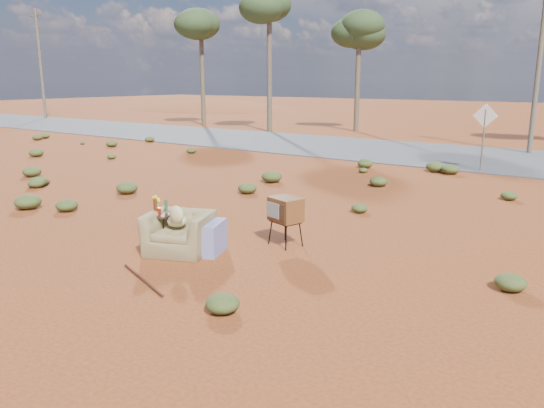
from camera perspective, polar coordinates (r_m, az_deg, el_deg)
The scene contains 14 objects.
ground at distance 8.83m, azimuth -8.59°, elevation -6.35°, with size 140.00×140.00×0.00m, color #93451D.
highway at distance 21.94m, azimuth 19.63°, elevation 4.86°, with size 140.00×7.00×0.04m, color #565659.
dirt_mound at distance 53.74m, azimuth -6.72°, elevation 10.06°, with size 26.00×18.00×2.00m, color brown.
armchair at distance 9.28m, azimuth -9.41°, elevation -2.55°, with size 1.39×1.20×0.94m.
tv_unit at distance 9.48m, azimuth 1.46°, elevation -0.66°, with size 0.65×0.58×0.89m.
side_table at distance 9.58m, azimuth -12.09°, elevation -0.80°, with size 0.55×0.55×0.91m.
rusty_bar at distance 8.24m, azimuth -13.73°, elevation -7.89°, with size 0.04×0.04×1.52m, color #4D1F14.
road_sign at distance 18.52m, azimuth 21.89°, elevation 7.88°, with size 0.78×0.06×2.19m.
eucalyptus_far_left at distance 35.35m, azimuth -7.64°, elevation 18.04°, with size 3.20×3.20×7.10m.
eucalyptus_left at distance 30.92m, azimuth -0.29°, elevation 20.67°, with size 3.20×3.20×8.10m.
eucalyptus_near_left at distance 31.28m, azimuth 9.37°, elevation 17.71°, with size 3.20×3.20×6.60m.
utility_pole_west at distance 44.51m, azimuth -23.65°, elevation 13.76°, with size 1.40×0.20×8.00m.
utility_pole_center at distance 23.79m, azimuth 26.94°, elevation 14.80°, with size 1.40×0.20×8.00m.
scrub_patch at distance 12.62m, azimuth 2.54°, elevation 0.44°, with size 17.49×8.07×0.33m.
Camera 1 is at (5.81, -5.96, 2.94)m, focal length 35.00 mm.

